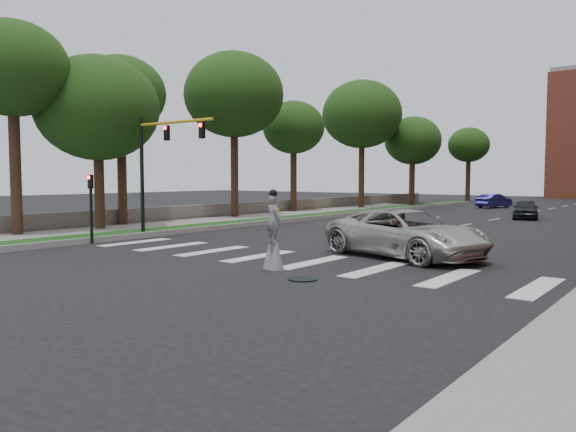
% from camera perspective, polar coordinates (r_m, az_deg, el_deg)
% --- Properties ---
extents(ground_plane, '(160.00, 160.00, 0.00)m').
position_cam_1_polar(ground_plane, '(20.51, -2.01, -4.76)').
color(ground_plane, black).
rests_on(ground_plane, ground).
extents(grass_median, '(2.00, 60.00, 0.25)m').
position_cam_1_polar(grass_median, '(43.29, 3.07, 0.02)').
color(grass_median, '#123F12').
rests_on(grass_median, ground).
extents(median_curb, '(0.20, 60.00, 0.28)m').
position_cam_1_polar(median_curb, '(42.71, 4.23, -0.01)').
color(median_curb, gray).
rests_on(median_curb, ground).
extents(sidewalk_left, '(4.00, 60.00, 0.18)m').
position_cam_1_polar(sidewalk_left, '(37.64, -9.40, -0.67)').
color(sidewalk_left, gray).
rests_on(sidewalk_left, ground).
extents(stone_wall, '(0.50, 56.00, 1.10)m').
position_cam_1_polar(stone_wall, '(48.14, -0.99, 0.94)').
color(stone_wall, '#605A52').
rests_on(stone_wall, ground).
extents(manhole, '(0.90, 0.90, 0.04)m').
position_cam_1_polar(manhole, '(17.13, 1.50, -6.43)').
color(manhole, black).
rests_on(manhole, ground).
extents(traffic_signal, '(5.30, 0.23, 6.20)m').
position_cam_1_polar(traffic_signal, '(29.37, -13.17, 5.90)').
color(traffic_signal, black).
rests_on(traffic_signal, ground).
extents(secondary_signal, '(0.25, 0.21, 3.23)m').
position_cam_1_polar(secondary_signal, '(27.72, -19.39, 1.34)').
color(secondary_signal, black).
rests_on(secondary_signal, ground).
extents(stilt_performer, '(0.83, 0.59, 2.71)m').
position_cam_1_polar(stilt_performer, '(18.95, -1.51, -2.34)').
color(stilt_performer, '#321F14').
rests_on(stilt_performer, ground).
extents(suv_crossing, '(7.32, 4.87, 1.87)m').
position_cam_1_polar(suv_crossing, '(22.16, 11.93, -1.75)').
color(suv_crossing, '#BAB7AF').
rests_on(suv_crossing, ground).
extents(car_near, '(2.74, 4.60, 1.47)m').
position_cam_1_polar(car_near, '(45.31, 22.97, 0.66)').
color(car_near, black).
rests_on(car_near, ground).
extents(car_mid, '(2.61, 4.57, 1.42)m').
position_cam_1_polar(car_mid, '(60.21, 20.20, 1.46)').
color(car_mid, navy).
rests_on(car_mid, ground).
extents(tree_0, '(5.68, 5.68, 11.02)m').
position_cam_1_polar(tree_0, '(32.42, -26.23, 13.20)').
color(tree_0, '#321F14').
rests_on(tree_0, ground).
extents(tree_1, '(5.54, 5.54, 10.53)m').
position_cam_1_polar(tree_1, '(36.55, -16.66, 11.67)').
color(tree_1, '#321F14').
rests_on(tree_1, ground).
extents(tree_2, '(7.35, 7.35, 12.28)m').
position_cam_1_polar(tree_2, '(42.33, -5.51, 12.13)').
color(tree_2, '#321F14').
rests_on(tree_2, ground).
extents(tree_3, '(5.33, 5.33, 9.62)m').
position_cam_1_polar(tree_3, '(48.65, 0.57, 8.92)').
color(tree_3, '#321F14').
rests_on(tree_3, ground).
extents(tree_4, '(7.69, 7.69, 12.42)m').
position_cam_1_polar(tree_4, '(55.41, 7.52, 10.18)').
color(tree_4, '#321F14').
rests_on(tree_4, ground).
extents(tree_5, '(6.49, 6.49, 10.04)m').
position_cam_1_polar(tree_5, '(66.52, 12.58, 7.46)').
color(tree_5, '#321F14').
rests_on(tree_5, ground).
extents(tree_6, '(5.23, 5.23, 9.09)m').
position_cam_1_polar(tree_6, '(58.68, 12.53, 7.51)').
color(tree_6, '#321F14').
rests_on(tree_6, ground).
extents(tree_7, '(4.95, 4.95, 9.11)m').
position_cam_1_polar(tree_7, '(72.18, 17.88, 6.84)').
color(tree_7, '#321F14').
rests_on(tree_7, ground).
extents(tree_8, '(6.93, 6.93, 9.93)m').
position_cam_1_polar(tree_8, '(33.91, -18.79, 10.29)').
color(tree_8, '#321F14').
rests_on(tree_8, ground).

